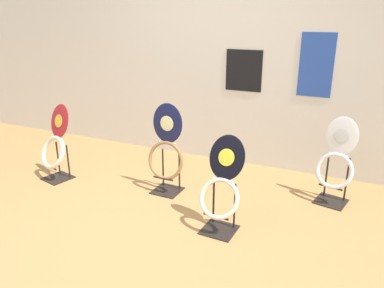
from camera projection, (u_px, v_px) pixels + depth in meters
ground_plane at (132, 236)px, 3.13m from camera, size 14.00×14.00×0.00m
wall_back at (219, 55)px, 4.40m from camera, size 8.00×0.07×2.60m
toilet_seat_display_jazz_black at (222, 188)px, 3.11m from camera, size 0.36×0.36×0.81m
toilet_seat_display_navy_moon at (166, 152)px, 3.77m from camera, size 0.40×0.29×0.93m
toilet_seat_display_white_plain at (336, 164)px, 3.57m from camera, size 0.38×0.33×0.85m
toilet_seat_display_crimson_swirl at (55, 147)px, 4.10m from camera, size 0.42×0.37×0.83m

